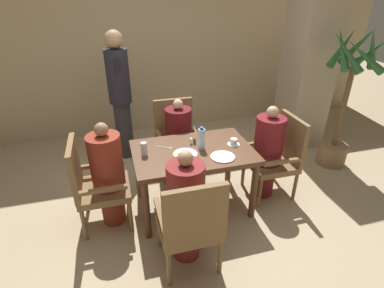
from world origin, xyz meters
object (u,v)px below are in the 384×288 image
(glass_tall_near, at_px, (181,159))
(glass_tall_mid, at_px, (144,149))
(diner_in_far_chair, at_px, (179,138))
(teacup_with_saucer, at_px, (234,142))
(chair_far_side, at_px, (176,136))
(potted_palm, at_px, (343,109))
(diner_in_right_chair, at_px, (267,152))
(water_bottle, at_px, (202,139))
(plate_main_left, at_px, (223,157))
(plate_main_right, at_px, (185,154))
(standing_host, at_px, (120,94))
(diner_in_near_chair, at_px, (186,206))
(chair_right_side, at_px, (278,155))
(chair_near_corner, at_px, (191,222))
(diner_in_left_chair, at_px, (108,174))
(chair_left_side, at_px, (94,182))

(glass_tall_near, bearing_deg, glass_tall_mid, 137.17)
(diner_in_far_chair, height_order, teacup_with_saucer, diner_in_far_chair)
(chair_far_side, height_order, potted_palm, potted_palm)
(diner_in_right_chair, relative_size, water_bottle, 4.51)
(teacup_with_saucer, distance_m, glass_tall_near, 0.69)
(diner_in_far_chair, bearing_deg, plate_main_left, -74.58)
(chair_far_side, xyz_separation_m, plate_main_right, (-0.10, -0.87, 0.22))
(standing_host, xyz_separation_m, water_bottle, (0.72, -1.38, -0.11))
(diner_in_near_chair, bearing_deg, chair_right_side, 27.41)
(standing_host, relative_size, water_bottle, 7.12)
(potted_palm, bearing_deg, chair_near_corner, -153.61)
(teacup_with_saucer, bearing_deg, potted_palm, 12.52)
(diner_in_left_chair, bearing_deg, diner_in_near_chair, -46.49)
(diner_in_far_chair, distance_m, diner_in_near_chair, 1.34)
(diner_in_right_chair, height_order, glass_tall_near, diner_in_right_chair)
(diner_in_near_chair, bearing_deg, chair_left_side, 139.55)
(chair_far_side, relative_size, chair_right_side, 1.00)
(glass_tall_mid, bearing_deg, chair_far_side, 57.19)
(chair_left_side, height_order, standing_host, standing_host)
(potted_palm, bearing_deg, chair_right_side, -161.41)
(diner_in_left_chair, xyz_separation_m, plate_main_left, (1.11, -0.22, 0.15))
(teacup_with_saucer, relative_size, glass_tall_near, 0.96)
(potted_palm, bearing_deg, diner_in_near_chair, -156.54)
(chair_left_side, xyz_separation_m, chair_far_side, (1.02, 0.80, 0.00))
(chair_far_side, bearing_deg, diner_in_near_chair, -99.64)
(chair_near_corner, bearing_deg, chair_far_side, 81.23)
(chair_near_corner, xyz_separation_m, plate_main_right, (0.15, 0.73, 0.22))
(chair_right_side, relative_size, water_bottle, 3.88)
(chair_right_side, xyz_separation_m, diner_in_near_chair, (-1.27, -0.66, 0.06))
(diner_in_left_chair, bearing_deg, standing_host, 80.07)
(diner_in_left_chair, height_order, chair_near_corner, diner_in_left_chair)
(diner_in_near_chair, distance_m, plate_main_right, 0.63)
(glass_tall_mid, bearing_deg, teacup_with_saucer, -2.05)
(plate_main_left, bearing_deg, plate_main_right, 156.03)
(diner_in_far_chair, bearing_deg, chair_far_side, 90.00)
(diner_in_right_chair, xyz_separation_m, glass_tall_mid, (-1.37, 0.03, 0.22))
(diner_in_far_chair, relative_size, plate_main_right, 4.28)
(plate_main_left, relative_size, glass_tall_mid, 1.77)
(plate_main_left, xyz_separation_m, teacup_with_saucer, (0.21, 0.22, 0.02))
(diner_in_near_chair, distance_m, teacup_with_saucer, 0.98)
(plate_main_right, bearing_deg, teacup_with_saucer, 7.08)
(diner_in_near_chair, distance_m, standing_host, 2.11)
(diner_in_left_chair, height_order, plate_main_left, diner_in_left_chair)
(teacup_with_saucer, bearing_deg, plate_main_right, -172.92)
(chair_right_side, relative_size, diner_in_right_chair, 0.86)
(chair_near_corner, bearing_deg, glass_tall_near, 83.62)
(water_bottle, bearing_deg, glass_tall_mid, 177.46)
(chair_left_side, distance_m, plate_main_left, 1.30)
(diner_in_right_chair, height_order, standing_host, standing_host)
(diner_in_left_chair, bearing_deg, glass_tall_near, -20.42)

